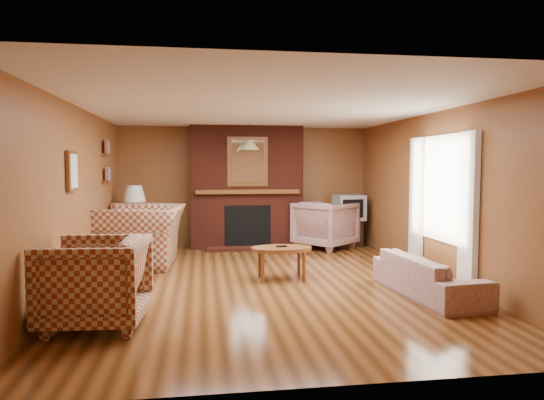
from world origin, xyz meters
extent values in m
plane|color=#46260F|center=(0.00, 0.00, 0.00)|extent=(6.50, 6.50, 0.00)
plane|color=silver|center=(0.00, 0.00, 2.40)|extent=(6.50, 6.50, 0.00)
plane|color=brown|center=(0.00, 3.25, 1.20)|extent=(6.50, 0.00, 6.50)
plane|color=brown|center=(0.00, -3.25, 1.20)|extent=(6.50, 0.00, 6.50)
plane|color=brown|center=(-2.50, 0.00, 1.20)|extent=(0.00, 6.50, 6.50)
plane|color=brown|center=(2.50, 0.00, 1.20)|extent=(0.00, 6.50, 6.50)
cube|color=#48190F|center=(0.00, 3.00, 1.20)|extent=(2.20, 0.50, 2.40)
cube|color=black|center=(0.00, 2.77, 0.45)|extent=(0.90, 0.06, 0.80)
cube|color=#48190F|center=(0.00, 2.60, 0.03)|extent=(1.60, 0.35, 0.06)
cube|color=brown|center=(0.00, 2.73, 1.12)|extent=(2.00, 0.18, 0.08)
cube|color=brown|center=(0.00, 2.76, 1.70)|extent=(0.78, 0.05, 0.95)
cube|color=white|center=(0.00, 2.73, 1.70)|extent=(0.62, 0.02, 0.80)
cube|color=beige|center=(2.44, -0.95, 1.05)|extent=(0.08, 0.35, 2.00)
cube|color=beige|center=(2.44, 0.55, 1.05)|extent=(0.08, 0.35, 2.00)
cube|color=white|center=(2.48, -0.20, 1.30)|extent=(0.03, 1.10, 1.50)
cube|color=brown|center=(-2.47, 1.90, 1.35)|extent=(0.06, 0.55, 0.04)
cube|color=brown|center=(-2.47, 1.90, 1.80)|extent=(0.06, 0.55, 0.04)
cube|color=brown|center=(-2.47, -0.30, 1.55)|extent=(0.04, 0.40, 0.50)
cube|color=white|center=(-2.44, -0.30, 1.55)|extent=(0.01, 0.32, 0.42)
cylinder|color=black|center=(0.00, 2.30, 2.22)|extent=(0.01, 0.01, 0.35)
cone|color=#AA8344|center=(0.00, 2.30, 2.00)|extent=(0.36, 0.36, 0.18)
imported|color=maroon|center=(-1.85, 1.48, 0.48)|extent=(1.39, 1.56, 0.96)
imported|color=maroon|center=(-1.95, -1.61, 0.45)|extent=(1.06, 1.03, 0.90)
imported|color=#C2B296|center=(1.90, -1.00, 0.25)|extent=(0.84, 1.78, 0.50)
imported|color=#C2B296|center=(1.53, 2.62, 0.46)|extent=(1.41, 1.41, 0.92)
ellipsoid|color=brown|center=(0.23, 0.11, 0.44)|extent=(0.86, 0.54, 0.05)
cube|color=black|center=(0.23, 0.11, 0.48)|extent=(0.15, 0.05, 0.02)
cylinder|color=brown|center=(0.52, 0.28, 0.21)|extent=(0.05, 0.05, 0.42)
cylinder|color=brown|center=(-0.06, 0.28, 0.21)|extent=(0.05, 0.05, 0.42)
cylinder|color=brown|center=(0.52, -0.06, 0.21)|extent=(0.05, 0.05, 0.42)
cylinder|color=brown|center=(-0.06, -0.06, 0.21)|extent=(0.05, 0.05, 0.42)
cube|color=brown|center=(-2.10, 2.45, 0.29)|extent=(0.43, 0.43, 0.57)
sphere|color=white|center=(-2.10, 2.45, 0.74)|extent=(0.33, 0.33, 0.33)
cylinder|color=black|center=(-2.10, 2.45, 0.93)|extent=(0.03, 0.03, 0.10)
cone|color=silver|center=(-2.10, 2.45, 1.12)|extent=(0.42, 0.42, 0.29)
cube|color=black|center=(2.05, 2.80, 0.26)|extent=(0.50, 0.46, 0.53)
cube|color=#9B9EA2|center=(2.05, 2.80, 0.78)|extent=(0.59, 0.57, 0.51)
cube|color=black|center=(2.05, 2.53, 0.78)|extent=(0.42, 0.05, 0.36)
camera|label=1|loc=(-0.88, -6.59, 1.61)|focal=32.00mm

